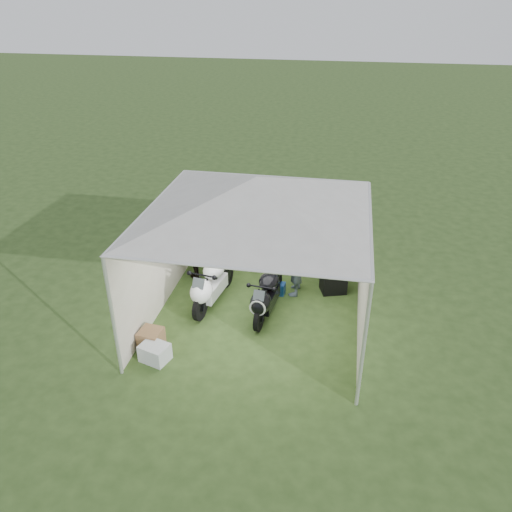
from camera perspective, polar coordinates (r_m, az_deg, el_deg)
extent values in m
plane|color=#2C431A|center=(10.12, 0.06, -7.17)|extent=(80.00, 80.00, 0.00)
cylinder|color=silver|center=(8.47, -16.04, -6.86)|extent=(0.06, 0.06, 2.30)
cylinder|color=silver|center=(7.73, 12.19, -10.17)|extent=(0.06, 0.06, 2.30)
cylinder|color=silver|center=(11.68, -7.83, 4.23)|extent=(0.06, 0.06, 2.30)
cylinder|color=silver|center=(11.15, 12.15, 2.62)|extent=(0.06, 0.06, 2.30)
cube|color=beige|center=(11.24, 1.94, 3.50)|extent=(4.00, 0.02, 2.30)
cube|color=beige|center=(10.01, -11.27, -0.43)|extent=(0.02, 4.00, 2.30)
cube|color=beige|center=(9.38, 12.17, -2.61)|extent=(0.02, 4.00, 2.30)
pyramid|color=silver|center=(8.84, 0.07, 6.93)|extent=(5.66, 5.66, 0.70)
cube|color=#99A5B7|center=(11.30, -6.39, 7.31)|extent=(0.22, 0.02, 0.28)
cube|color=#99A5B7|center=(11.20, -4.66, 7.21)|extent=(0.22, 0.02, 0.28)
cube|color=#99A5B7|center=(11.12, -2.90, 7.10)|extent=(0.22, 0.01, 0.28)
cube|color=#99A5B7|center=(11.05, -1.12, 6.99)|extent=(0.22, 0.01, 0.28)
cube|color=#99A5B7|center=(11.41, -6.31, 5.90)|extent=(0.22, 0.02, 0.28)
cube|color=#99A5B7|center=(11.31, -4.60, 5.79)|extent=(0.22, 0.01, 0.28)
cube|color=#99A5B7|center=(11.23, -2.86, 5.68)|extent=(0.22, 0.02, 0.28)
cube|color=#99A5B7|center=(11.16, -1.10, 5.56)|extent=(0.22, 0.01, 0.28)
cylinder|color=#D8590C|center=(10.88, 3.03, 7.17)|extent=(3.20, 0.02, 0.02)
cylinder|color=black|center=(10.02, -6.39, -5.79)|extent=(0.18, 0.58, 0.57)
cylinder|color=black|center=(11.04, -3.47, -2.12)|extent=(0.23, 0.59, 0.57)
cube|color=white|center=(10.44, -4.98, -3.64)|extent=(0.46, 0.95, 0.29)
ellipsoid|color=white|center=(9.92, -6.25, -4.04)|extent=(0.51, 0.63, 0.48)
ellipsoid|color=white|center=(10.32, -4.85, -1.58)|extent=(0.50, 0.64, 0.34)
cube|color=black|center=(10.65, -4.02, -0.88)|extent=(0.33, 0.60, 0.13)
cube|color=white|center=(10.87, -3.39, 0.24)|extent=(0.25, 0.31, 0.17)
cube|color=black|center=(10.65, -4.19, -1.88)|extent=(0.17, 0.53, 0.10)
cube|color=#3F474C|center=(9.70, -6.61, -3.14)|extent=(0.25, 0.17, 0.20)
cylinder|color=black|center=(9.68, 0.36, -7.07)|extent=(0.15, 0.55, 0.54)
cylinder|color=black|center=(10.69, 2.30, -3.31)|extent=(0.19, 0.55, 0.54)
cube|color=black|center=(10.10, 1.31, -4.89)|extent=(0.40, 0.88, 0.27)
ellipsoid|color=black|center=(9.58, 0.52, -5.37)|extent=(0.46, 0.58, 0.45)
ellipsoid|color=black|center=(9.98, 1.48, -2.89)|extent=(0.45, 0.59, 0.32)
cube|color=black|center=(10.31, 2.01, -2.15)|extent=(0.29, 0.56, 0.13)
cube|color=black|center=(10.52, 2.44, -1.03)|extent=(0.23, 0.29, 0.16)
cube|color=maroon|center=(10.31, 1.87, -3.13)|extent=(0.14, 0.50, 0.09)
cube|color=#3F474C|center=(9.37, 0.34, -4.53)|extent=(0.23, 0.15, 0.19)
cylinder|color=white|center=(9.43, 0.18, -6.01)|extent=(0.32, 0.05, 0.32)
cube|color=blue|center=(10.84, 2.40, -3.69)|extent=(0.37, 0.25, 0.26)
imported|color=black|center=(11.18, -6.60, 1.38)|extent=(0.94, 0.81, 1.68)
imported|color=slate|center=(10.51, 4.66, -0.02)|extent=(0.43, 0.65, 1.79)
cube|color=black|center=(10.97, 8.85, -2.81)|extent=(0.62, 0.56, 0.52)
cube|color=silver|center=(9.20, -11.49, -10.76)|extent=(0.58, 0.50, 0.32)
cube|color=brown|center=(9.50, -11.91, -9.23)|extent=(0.45, 0.45, 0.36)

